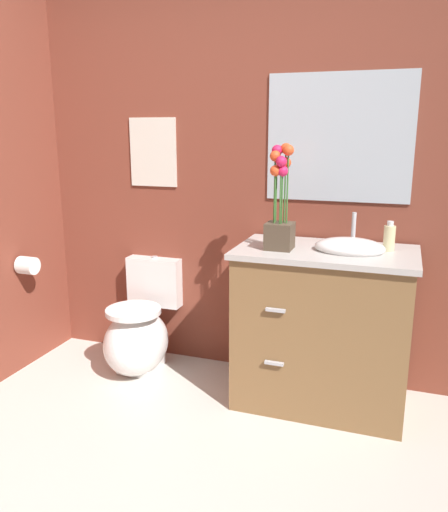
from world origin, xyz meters
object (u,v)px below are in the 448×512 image
Objects in this scene: flower_vase at (280,210)px; wall_mirror at (339,138)px; vanity_cabinet at (323,326)px; toilet_paper_roll at (28,265)px; soap_bottle at (389,238)px; wall_poster at (153,152)px; toilet at (140,333)px.

wall_mirror reaches higher than flower_vase.
vanity_cabinet is 1.33× the size of wall_mirror.
toilet_paper_roll is at bearing -174.60° from vanity_cabinet.
wall_mirror is at bearing 145.16° from soap_bottle.
soap_bottle is at bearing 6.72° from toilet_paper_roll.
vanity_cabinet is 0.68m from flower_vase.
toilet_paper_roll is (-1.80, -0.46, -0.77)m from wall_mirror.
wall_mirror reaches higher than toilet_paper_roll.
toilet_paper_roll is at bearing -144.59° from wall_poster.
wall_poster is 0.53× the size of wall_mirror.
vanity_cabinet is at bearing -165.72° from soap_bottle.
toilet is 1.17m from vanity_cabinet.
flower_vase is 1.62m from toilet_paper_roll.
flower_vase is 1.29× the size of wall_poster.
toilet is at bearing 178.68° from vanity_cabinet.
soap_bottle is 0.19× the size of wall_mirror.
wall_mirror is at bearing 90.52° from vanity_cabinet.
vanity_cabinet is 6.82× the size of soap_bottle.
wall_mirror reaches higher than soap_bottle.
wall_poster is at bearing 35.41° from toilet_paper_roll.
vanity_cabinet reaches higher than soap_bottle.
wall_poster is (-1.45, 0.22, 0.40)m from soap_bottle.
toilet is 0.81m from toilet_paper_roll.
soap_bottle is at bearing 14.28° from vanity_cabinet.
toilet_paper_roll is at bearing -163.25° from toilet.
flower_vase is at bearing -123.07° from wall_mirror.
wall_mirror is 2.01m from toilet_paper_roll.
toilet_paper_roll is at bearing -173.28° from soap_bottle.
vanity_cabinet is 1.04m from wall_mirror.
wall_mirror is (1.14, 0.27, 1.21)m from toilet.
soap_bottle is at bearing 2.04° from toilet.
flower_vase is (0.91, -0.09, 0.85)m from toilet.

